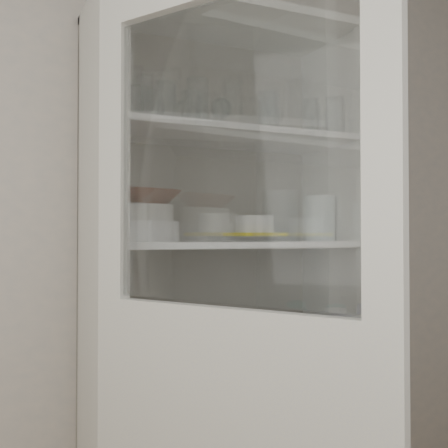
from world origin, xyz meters
name	(u,v)px	position (x,y,z in m)	size (l,w,h in m)	color
wall_back	(154,231)	(0.00, 1.50, 1.30)	(3.60, 0.02, 2.60)	#B2AEA9
pantry_cabinet	(217,325)	(0.20, 1.34, 0.94)	(1.00, 0.45, 2.10)	silver
cupboard_door	(228,398)	(-0.07, 0.66, 0.87)	(0.49, 0.80, 2.00)	silver
tumbler_0	(153,97)	(-0.12, 1.13, 1.74)	(0.07, 0.07, 0.15)	silver
tumbler_1	(167,102)	(-0.08, 1.13, 1.72)	(0.06, 0.06, 0.13)	silver
tumbler_2	(197,101)	(0.03, 1.11, 1.73)	(0.07, 0.07, 0.15)	silver
tumbler_3	(268,112)	(0.33, 1.16, 1.73)	(0.07, 0.07, 0.15)	silver
tumbler_4	(269,114)	(0.33, 1.16, 1.73)	(0.07, 0.07, 0.13)	silver
tumbler_5	(311,117)	(0.49, 1.13, 1.72)	(0.06, 0.06, 0.13)	silver
tumbler_6	(335,118)	(0.61, 1.15, 1.74)	(0.08, 0.08, 0.15)	silver
tumbler_7	(139,107)	(-0.12, 1.28, 1.73)	(0.07, 0.07, 0.15)	silver
tumbler_8	(153,110)	(-0.08, 1.28, 1.73)	(0.07, 0.07, 0.14)	silver
tumbler_9	(191,111)	(0.06, 1.25, 1.73)	(0.07, 0.07, 0.14)	silver
goblet_0	(109,109)	(-0.21, 1.37, 1.74)	(0.07, 0.07, 0.15)	silver
goblet_1	(184,117)	(0.08, 1.38, 1.74)	(0.07, 0.07, 0.15)	silver
goblet_2	(221,117)	(0.25, 1.40, 1.75)	(0.08, 0.08, 0.19)	silver
goblet_3	(273,124)	(0.48, 1.40, 1.75)	(0.08, 0.08, 0.18)	silver
plate_stack_front	(147,232)	(-0.11, 1.24, 1.30)	(0.22, 0.22, 0.07)	white
plate_stack_back	(135,230)	(-0.11, 1.38, 1.30)	(0.19, 0.19, 0.08)	white
cream_bowl	(147,213)	(-0.11, 1.24, 1.36)	(0.18, 0.18, 0.06)	silver
terracotta_bowl	(147,197)	(-0.11, 1.24, 1.41)	(0.21, 0.21, 0.05)	#4F2314
glass_platter	(255,239)	(0.31, 1.23, 1.27)	(0.35, 0.35, 0.02)	silver
yellow_trivet	(255,234)	(0.31, 1.23, 1.29)	(0.18, 0.18, 0.01)	yellow
white_ramekin	(255,224)	(0.31, 1.23, 1.32)	(0.15, 0.15, 0.06)	white
grey_bowl_stack	(319,219)	(0.61, 1.25, 1.35)	(0.13, 0.13, 0.18)	silver
mug_blue	(323,330)	(0.61, 1.23, 0.91)	(0.12, 0.12, 0.10)	navy
mug_teal	(282,329)	(0.49, 1.34, 0.90)	(0.09, 0.09, 0.09)	#167269
mug_white	(287,335)	(0.41, 1.18, 0.91)	(0.11, 0.11, 0.10)	white
teal_jar	(240,332)	(0.27, 1.29, 0.92)	(0.09, 0.09, 0.11)	#167269
measuring_cups	(175,353)	(-0.02, 1.19, 0.88)	(0.10, 0.10, 0.04)	silver
white_canister	(135,338)	(-0.13, 1.31, 0.92)	(0.10, 0.10, 0.12)	white
tin_box	(296,439)	(0.49, 1.25, 0.49)	(0.21, 0.15, 0.06)	#9495A6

